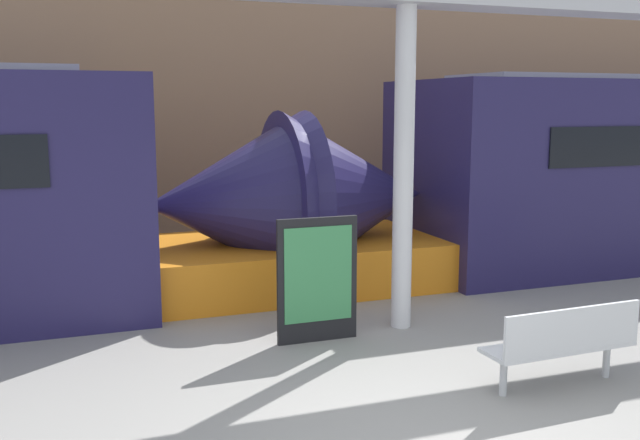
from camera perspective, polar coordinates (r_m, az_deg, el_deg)
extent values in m
cube|color=#937051|center=(14.02, -9.90, 8.23)|extent=(56.00, 0.20, 5.00)
cone|color=#231E4C|center=(10.98, 2.59, 1.91)|extent=(2.36, 2.63, 2.63)
cube|color=orange|center=(11.24, 3.61, -2.94)|extent=(2.13, 2.46, 0.70)
cone|color=#231E4C|center=(10.40, -7.36, 1.42)|extent=(2.36, 2.63, 2.63)
cube|color=orange|center=(10.53, -8.45, -3.87)|extent=(2.13, 2.46, 0.70)
cube|color=silver|center=(7.38, 18.49, -9.55)|extent=(1.57, 0.49, 0.04)
cube|color=silver|center=(7.17, 19.62, -8.26)|extent=(1.56, 0.08, 0.42)
cylinder|color=silver|center=(7.09, 14.47, -11.99)|extent=(0.07, 0.07, 0.39)
cylinder|color=silver|center=(7.85, 21.94, -10.25)|extent=(0.07, 0.07, 0.39)
cube|color=black|center=(8.21, -0.22, -4.82)|extent=(0.96, 0.06, 1.46)
cube|color=#38844C|center=(8.16, -0.13, -4.38)|extent=(0.82, 0.01, 1.11)
cylinder|color=silver|center=(8.61, 6.69, 3.89)|extent=(0.24, 0.24, 3.85)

